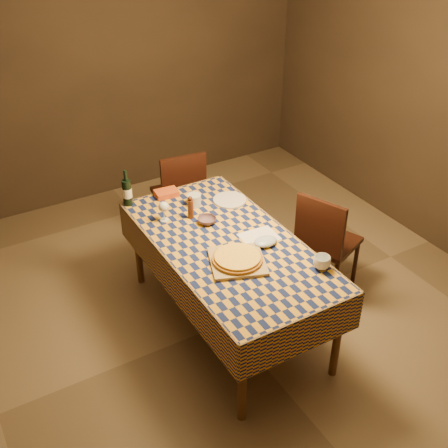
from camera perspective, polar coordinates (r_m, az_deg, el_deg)
The scene contains 16 objects.
room at distance 3.73m, azimuth 0.39°, elevation 5.47°, with size 5.00×5.10×2.70m.
dining_table at distance 4.07m, azimuth 0.35°, elevation -2.77°, with size 0.94×1.84×0.77m.
cutting_board at distance 3.83m, azimuth 1.37°, elevation -3.82°, with size 0.37×0.37×0.02m, color #A2844C.
pizza at distance 3.81m, azimuth 1.37°, elevation -3.48°, with size 0.45×0.45×0.03m.
pepper_mill at distance 4.27m, azimuth -3.43°, elevation 1.65°, with size 0.06×0.06×0.19m.
bowl at distance 4.24m, azimuth -1.74°, elevation 0.36°, with size 0.14×0.14×0.04m, color #5F4450.
wine_glass at distance 4.24m, azimuth -6.16°, elevation 1.68°, with size 0.08×0.08×0.16m.
wine_bottle at distance 4.49m, azimuth -9.82°, elevation 3.23°, with size 0.08×0.08×0.30m.
deli_tub at distance 4.46m, azimuth -3.07°, elevation 2.46°, with size 0.11×0.11×0.09m, color silver.
takeout_container at distance 4.62m, azimuth -5.86°, elevation 3.14°, with size 0.18×0.13×0.05m, color #C24919.
white_plate at distance 4.53m, azimuth 0.58°, elevation 2.45°, with size 0.27×0.27×0.02m, color silver.
tumbler at distance 3.81m, azimuth 9.91°, elevation -3.87°, with size 0.12×0.12×0.09m, color white.
flour_patch at distance 4.10m, azimuth 3.59°, elevation -1.29°, with size 0.27×0.21×0.00m, color silver.
flour_bag at distance 4.01m, azimuth 4.22°, elevation -1.78°, with size 0.18×0.13×0.05m, color #A2B4D0.
chair_far at distance 5.18m, azimuth -4.45°, elevation 3.32°, with size 0.47×0.48×0.93m.
chair_right at distance 4.58m, azimuth 10.20°, elevation -1.52°, with size 0.55×0.55×0.93m.
Camera 1 is at (-1.69, -2.85, 3.06)m, focal length 45.00 mm.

